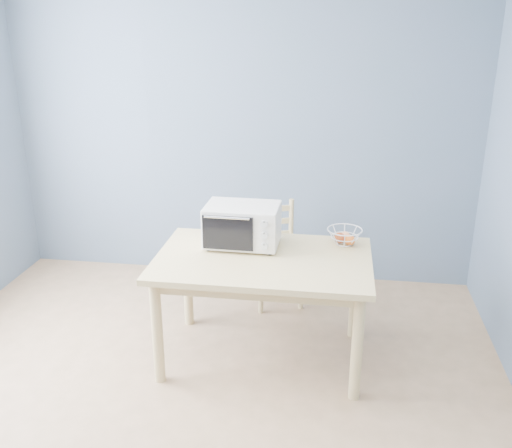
# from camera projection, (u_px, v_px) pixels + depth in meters

# --- Properties ---
(room) EXTENTS (4.01, 4.51, 2.61)m
(room) POSITION_uv_depth(u_px,v_px,m) (162.00, 220.00, 2.75)
(room) COLOR tan
(room) RESTS_ON ground
(dining_table) EXTENTS (1.40, 0.90, 0.75)m
(dining_table) POSITION_uv_depth(u_px,v_px,m) (263.00, 271.00, 3.74)
(dining_table) COLOR tan
(dining_table) RESTS_ON ground
(toaster_oven) EXTENTS (0.50, 0.37, 0.29)m
(toaster_oven) POSITION_uv_depth(u_px,v_px,m) (239.00, 225.00, 3.84)
(toaster_oven) COLOR silver
(toaster_oven) RESTS_ON dining_table
(fruit_basket) EXTENTS (0.24, 0.24, 0.11)m
(fruit_basket) POSITION_uv_depth(u_px,v_px,m) (345.00, 236.00, 3.90)
(fruit_basket) COLOR white
(fruit_basket) RESTS_ON dining_table
(dining_chair) EXTENTS (0.50, 0.50, 0.82)m
(dining_chair) POSITION_uv_depth(u_px,v_px,m) (275.00, 254.00, 4.63)
(dining_chair) COLOR tan
(dining_chair) RESTS_ON ground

